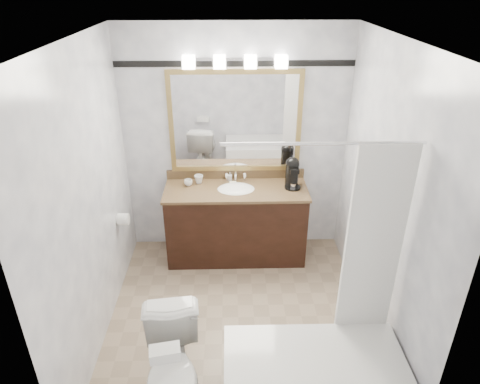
{
  "coord_description": "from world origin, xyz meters",
  "views": [
    {
      "loc": [
        -0.06,
        -3.05,
        2.91
      ],
      "look_at": [
        0.03,
        0.35,
        1.15
      ],
      "focal_mm": 32.0,
      "sensor_mm": 36.0,
      "label": 1
    }
  ],
  "objects": [
    {
      "name": "room",
      "position": [
        0.0,
        0.0,
        1.25
      ],
      "size": [
        2.42,
        2.62,
        2.52
      ],
      "color": "gray",
      "rests_on": "ground"
    },
    {
      "name": "vanity",
      "position": [
        0.0,
        1.02,
        0.44
      ],
      "size": [
        1.53,
        0.58,
        0.97
      ],
      "color": "black",
      "rests_on": "ground"
    },
    {
      "name": "mirror",
      "position": [
        0.0,
        1.28,
        1.5
      ],
      "size": [
        1.4,
        0.04,
        1.1
      ],
      "color": "tan",
      "rests_on": "room"
    },
    {
      "name": "vanity_light_bar",
      "position": [
        0.0,
        1.23,
        2.13
      ],
      "size": [
        1.02,
        0.14,
        0.12
      ],
      "color": "silver",
      "rests_on": "room"
    },
    {
      "name": "accent_stripe",
      "position": [
        0.0,
        1.29,
        2.1
      ],
      "size": [
        2.4,
        0.01,
        0.06
      ],
      "primitive_type": "cube",
      "color": "black",
      "rests_on": "room"
    },
    {
      "name": "bathtub",
      "position": [
        0.55,
        -0.9,
        0.28
      ],
      "size": [
        1.3,
        0.75,
        1.96
      ],
      "color": "white",
      "rests_on": "ground"
    },
    {
      "name": "tp_roll",
      "position": [
        -1.14,
        0.66,
        0.7
      ],
      "size": [
        0.11,
        0.12,
        0.12
      ],
      "primitive_type": "cylinder",
      "rotation": [
        0.0,
        1.57,
        0.0
      ],
      "color": "white",
      "rests_on": "room"
    },
    {
      "name": "toilet",
      "position": [
        -0.48,
        -0.92,
        0.37
      ],
      "size": [
        0.5,
        0.77,
        0.74
      ],
      "primitive_type": "imported",
      "rotation": [
        0.0,
        0.0,
        0.11
      ],
      "color": "white",
      "rests_on": "ground"
    },
    {
      "name": "tissue_box",
      "position": [
        -0.48,
        -1.12,
        0.78
      ],
      "size": [
        0.21,
        0.14,
        0.08
      ],
      "primitive_type": "cube",
      "rotation": [
        0.0,
        0.0,
        0.18
      ],
      "color": "white",
      "rests_on": "toilet"
    },
    {
      "name": "coffee_maker",
      "position": [
        0.6,
        1.07,
        1.02
      ],
      "size": [
        0.17,
        0.22,
        0.33
      ],
      "rotation": [
        0.0,
        0.0,
        0.1
      ],
      "color": "black",
      "rests_on": "vanity"
    },
    {
      "name": "cup_left",
      "position": [
        -0.51,
        1.11,
        0.88
      ],
      "size": [
        0.11,
        0.11,
        0.07
      ],
      "primitive_type": "imported",
      "rotation": [
        0.0,
        0.0,
        0.25
      ],
      "color": "white",
      "rests_on": "vanity"
    },
    {
      "name": "cup_right",
      "position": [
        -0.4,
        1.17,
        0.89
      ],
      "size": [
        0.11,
        0.11,
        0.09
      ],
      "primitive_type": "imported",
      "rotation": [
        0.0,
        0.0,
        0.14
      ],
      "color": "white",
      "rests_on": "vanity"
    },
    {
      "name": "soap_bottle_a",
      "position": [
        -0.06,
        1.23,
        0.9
      ],
      "size": [
        0.04,
        0.04,
        0.09
      ],
      "primitive_type": "imported",
      "rotation": [
        0.0,
        0.0,
        0.04
      ],
      "color": "white",
      "rests_on": "vanity"
    },
    {
      "name": "soap_bar",
      "position": [
        -0.03,
        1.13,
        0.86
      ],
      "size": [
        0.08,
        0.05,
        0.02
      ],
      "primitive_type": "cube",
      "rotation": [
        0.0,
        0.0,
        0.06
      ],
      "color": "beige",
      "rests_on": "vanity"
    }
  ]
}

